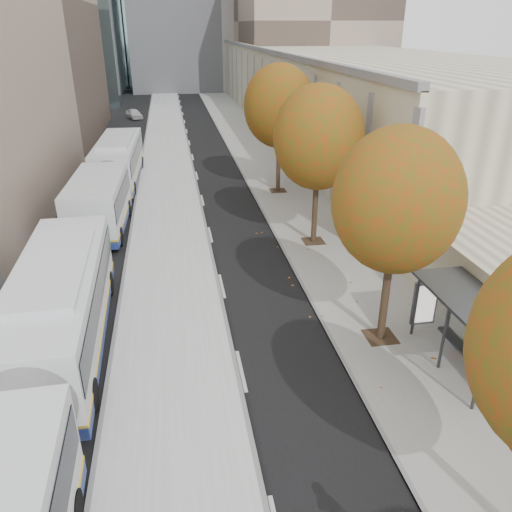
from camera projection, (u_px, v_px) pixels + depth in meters
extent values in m
cube|color=#A8A8A8|center=(167.00, 180.00, 36.67)|extent=(4.25, 150.00, 0.15)
cube|color=gray|center=(274.00, 175.00, 37.91)|extent=(4.75, 150.00, 0.08)
cube|color=gray|center=(316.00, 81.00, 63.94)|extent=(18.00, 92.00, 8.00)
cube|color=#383A3F|center=(471.00, 300.00, 15.58)|extent=(1.90, 4.40, 0.10)
cylinder|color=#383A3F|center=(479.00, 376.00, 14.22)|extent=(0.10, 0.10, 2.40)
cube|color=silver|center=(484.00, 331.00, 16.20)|extent=(0.04, 4.00, 2.10)
cylinder|color=black|center=(385.00, 298.00, 17.44)|extent=(0.28, 0.28, 3.24)
sphere|color=#2A5312|center=(397.00, 201.00, 15.95)|extent=(4.20, 4.20, 4.20)
cylinder|color=black|center=(315.00, 211.00, 25.47)|extent=(0.28, 0.28, 3.38)
sphere|color=#2A5312|center=(319.00, 138.00, 23.91)|extent=(4.40, 4.40, 4.40)
cylinder|color=black|center=(278.00, 165.00, 33.49)|extent=(0.28, 0.28, 3.51)
sphere|color=#2A5312|center=(279.00, 106.00, 31.88)|extent=(4.60, 4.60, 4.60)
cube|color=silver|center=(37.00, 387.00, 13.41)|extent=(3.12, 18.38, 3.05)
cube|color=black|center=(33.00, 370.00, 13.18)|extent=(3.16, 17.65, 1.06)
cube|color=silver|center=(112.00, 177.00, 32.02)|extent=(3.21, 18.16, 3.01)
cube|color=black|center=(111.00, 169.00, 31.79)|extent=(3.25, 17.44, 1.05)
cube|color=#18623B|center=(96.00, 235.00, 24.10)|extent=(1.91, 0.12, 1.17)
imported|color=silver|center=(134.00, 114.00, 61.01)|extent=(2.46, 3.68, 1.16)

